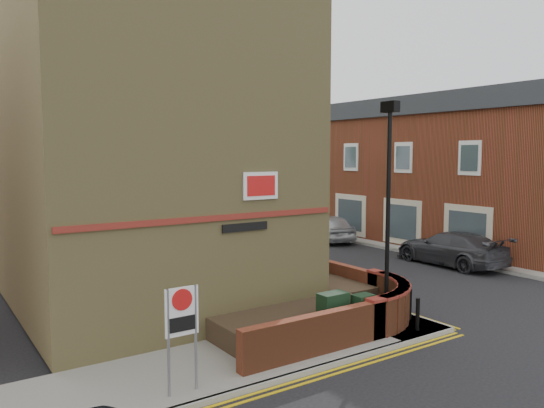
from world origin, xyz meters
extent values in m
plane|color=black|center=(0.00, 0.00, 0.00)|extent=(120.00, 120.00, 0.00)
cube|color=gray|center=(-3.50, 1.50, 0.06)|extent=(13.00, 3.00, 0.12)
cube|color=gray|center=(2.00, 16.00, 0.06)|extent=(2.00, 32.00, 0.12)
cube|color=gray|center=(13.00, 13.00, 0.06)|extent=(4.00, 40.00, 0.12)
cube|color=gray|center=(-3.50, 0.00, 0.06)|extent=(13.00, 0.15, 0.12)
cube|color=gray|center=(3.00, 16.00, 0.06)|extent=(0.15, 32.00, 0.12)
cube|color=gray|center=(11.00, 13.00, 0.06)|extent=(0.15, 40.00, 0.12)
cube|color=gold|center=(-3.50, -0.25, 0.01)|extent=(13.00, 0.28, 0.01)
cube|color=gold|center=(3.25, 16.00, 0.01)|extent=(0.28, 32.00, 0.01)
cube|color=#9C8C53|center=(-3.00, 8.00, 5.62)|extent=(8.00, 10.00, 11.00)
cube|color=maroon|center=(-3.00, 2.97, 3.32)|extent=(7.80, 0.06, 0.15)
cube|color=white|center=(-1.50, 2.96, 4.12)|extent=(1.10, 0.05, 0.75)
cube|color=black|center=(-2.00, 2.96, 3.02)|extent=(1.40, 0.04, 0.22)
cylinder|color=black|center=(1.60, 1.20, 3.12)|extent=(0.12, 0.12, 6.00)
cylinder|color=black|center=(1.60, 1.20, 0.52)|extent=(0.20, 0.20, 0.80)
cube|color=black|center=(1.60, 1.20, 6.27)|extent=(0.25, 0.50, 0.30)
cube|color=black|center=(-0.30, 1.30, 0.72)|extent=(0.80, 0.45, 1.20)
cube|color=black|center=(0.50, 1.00, 0.67)|extent=(0.55, 0.40, 1.10)
cylinder|color=black|center=(2.00, 0.40, 0.57)|extent=(0.11, 0.11, 0.90)
cylinder|color=black|center=(2.60, 1.20, 0.57)|extent=(0.11, 0.11, 0.90)
cylinder|color=slate|center=(-5.30, 0.50, 1.22)|extent=(0.06, 0.06, 2.20)
cylinder|color=slate|center=(-4.70, 0.50, 1.22)|extent=(0.06, 0.06, 2.20)
cube|color=white|center=(-5.00, 0.50, 1.82)|extent=(0.72, 0.04, 1.00)
cylinder|color=red|center=(-5.00, 0.47, 2.07)|extent=(0.44, 0.02, 0.44)
cube|color=brown|center=(14.50, 17.00, 3.50)|extent=(5.00, 30.00, 7.00)
cube|color=#292C31|center=(14.50, 17.00, 7.50)|extent=(5.40, 30.40, 1.00)
cube|color=beige|center=(14.50, 38.00, 3.50)|extent=(5.00, 12.00, 7.00)
cube|color=#292C31|center=(14.50, 38.00, 7.50)|extent=(5.40, 12.40, 1.00)
cylinder|color=#382B1E|center=(2.00, 14.00, 2.40)|extent=(0.24, 0.24, 4.55)
sphere|color=#17461A|center=(2.00, 14.00, 5.00)|extent=(3.64, 3.64, 3.64)
sphere|color=#17461A|center=(2.40, 13.70, 4.15)|extent=(2.60, 2.60, 2.60)
sphere|color=#17461A|center=(1.70, 14.40, 4.54)|extent=(2.86, 2.86, 2.86)
cylinder|color=#382B1E|center=(2.00, 22.00, 2.64)|extent=(0.24, 0.24, 5.04)
sphere|color=#17461A|center=(2.00, 22.00, 5.52)|extent=(4.03, 4.03, 4.03)
sphere|color=#17461A|center=(2.40, 21.70, 4.58)|extent=(2.88, 2.88, 2.88)
sphere|color=#17461A|center=(1.70, 22.40, 5.02)|extent=(3.17, 3.17, 3.17)
cylinder|color=#382B1E|center=(2.00, 30.00, 2.50)|extent=(0.24, 0.24, 4.76)
sphere|color=#17461A|center=(2.00, 30.00, 5.22)|extent=(3.81, 3.81, 3.81)
sphere|color=#17461A|center=(2.40, 29.70, 4.34)|extent=(2.72, 2.72, 2.72)
sphere|color=#17461A|center=(1.70, 30.40, 4.74)|extent=(2.99, 2.99, 2.99)
cylinder|color=black|center=(2.40, 25.00, 1.72)|extent=(0.10, 0.10, 3.20)
imported|color=black|center=(2.40, 25.00, 3.82)|extent=(0.20, 0.16, 1.00)
imported|color=#B2B6BA|center=(3.60, 15.61, 0.63)|extent=(2.66, 4.04, 1.26)
imported|color=#87340E|center=(3.60, 22.64, 0.74)|extent=(4.11, 5.86, 1.48)
imported|color=#333339|center=(10.50, 5.77, 0.77)|extent=(2.36, 5.36, 1.53)
imported|color=#A3A7AB|center=(10.35, 14.00, 0.77)|extent=(3.23, 4.90, 1.55)
camera|label=1|loc=(-9.35, -9.14, 4.98)|focal=35.00mm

